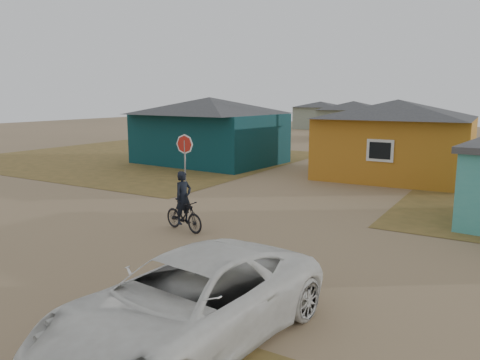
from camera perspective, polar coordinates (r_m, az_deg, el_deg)
name	(u,v)px	position (r m, az deg, el deg)	size (l,w,h in m)	color
ground	(188,241)	(13.45, -6.39, -7.44)	(120.00, 120.00, 0.00)	#937754
grass_nw	(138,157)	(32.08, -12.31, 2.70)	(20.00, 18.00, 0.00)	olive
house_teal	(210,129)	(28.81, -3.71, 6.19)	(8.93, 7.08, 4.00)	#092E33
house_yellow	(396,138)	(24.83, 18.49, 4.92)	(7.72, 6.76, 3.90)	#B8721C
house_pale_west	(353,119)	(46.33, 13.61, 7.19)	(7.04, 6.15, 3.60)	gray
house_pale_north	(320,115)	(60.30, 9.74, 7.86)	(6.28, 5.81, 3.40)	gray
stop_sign	(185,150)	(19.40, -6.75, 3.60)	(0.79, 0.33, 2.53)	gray
cyclist	(184,209)	(14.32, -6.89, -3.57)	(1.69, 0.80, 1.84)	black
vehicle	(188,302)	(7.92, -6.36, -14.62)	(2.47, 5.35, 1.49)	white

